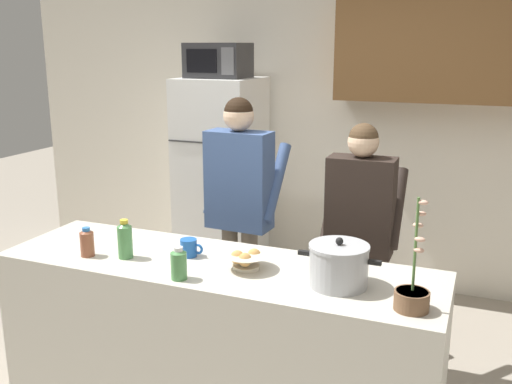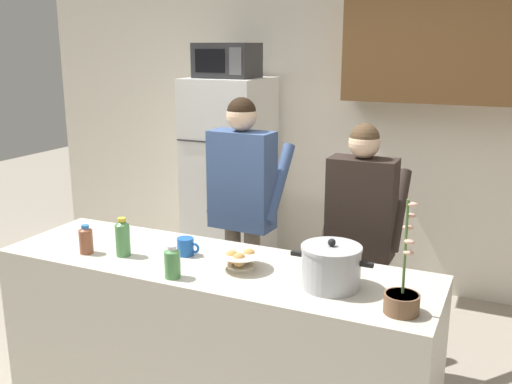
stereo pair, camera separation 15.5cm
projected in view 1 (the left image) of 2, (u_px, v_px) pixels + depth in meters
The scene contains 13 objects.
back_wall_unit at pixel (364, 115), 4.77m from camera, with size 6.00×0.48×2.60m.
kitchen_island at pixel (218, 343), 3.10m from camera, with size 2.33×0.68×0.92m, color beige.
refrigerator at pixel (221, 181), 4.97m from camera, with size 0.64×0.68×1.75m.
microwave at pixel (218, 60), 4.70m from camera, with size 0.48×0.37×0.28m.
person_near_pot at pixel (240, 193), 3.83m from camera, with size 0.53×0.44×1.69m.
person_by_sink at pixel (360, 221), 3.51m from camera, with size 0.48×0.40×1.58m.
cooking_pot at pixel (339, 265), 2.68m from camera, with size 0.39×0.28×0.24m.
coffee_mug at pixel (189, 248), 3.07m from camera, with size 0.13×0.09×0.10m.
bread_bowl at pixel (246, 259), 2.90m from camera, with size 0.25×0.25×0.10m.
bottle_near_edge at pixel (87, 242), 3.07m from camera, with size 0.07×0.07×0.16m.
bottle_mid_counter at pixel (179, 263), 2.76m from camera, with size 0.08×0.08×0.16m.
bottle_far_corner at pixel (125, 239), 3.04m from camera, with size 0.08×0.08×0.21m.
potted_orchid at pixel (412, 294), 2.44m from camera, with size 0.15×0.15×0.50m.
Camera 1 is at (1.25, -2.52, 2.02)m, focal length 40.47 mm.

